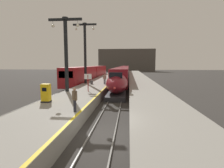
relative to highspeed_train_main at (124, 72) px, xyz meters
name	(u,v)px	position (x,y,z in m)	size (l,w,h in m)	color
ground_plane	(103,135)	(0.00, -46.29, -1.97)	(260.00, 260.00, 0.00)	#33302D
platform_left	(101,83)	(-4.05, -21.54, -1.44)	(4.80, 110.00, 1.05)	gray
platform_right	(141,83)	(4.05, -21.54, -1.44)	(4.80, 110.00, 1.05)	gray
platform_left_safety_stripe	(112,81)	(-1.77, -21.54, -0.91)	(0.20, 107.80, 0.01)	yellow
rail_main_left	(118,84)	(-0.75, -18.79, -1.91)	(0.08, 110.00, 0.12)	slate
rail_main_right	(125,84)	(0.75, -18.79, -1.91)	(0.08, 110.00, 0.12)	slate
rail_secondary_left	(82,84)	(-8.85, -18.79, -1.91)	(0.08, 110.00, 0.12)	slate
rail_secondary_right	(88,84)	(-7.35, -18.79, -1.91)	(0.08, 110.00, 0.12)	slate
highspeed_train_main	(124,72)	(0.00, 0.00, 0.00)	(2.92, 76.16, 3.60)	maroon
regional_train_adjacent	(91,73)	(-8.10, -12.34, 0.16)	(2.85, 36.60, 3.80)	maroon
station_column_mid	(66,47)	(-5.90, -36.09, 4.37)	(4.00, 0.68, 8.73)	black
station_column_far	(85,48)	(-5.90, -26.91, 5.13)	(4.00, 0.68, 10.17)	black
passenger_near_edge	(105,78)	(-2.40, -28.04, 0.07)	(0.57, 0.25, 1.69)	#23232D
passenger_mid_platform	(75,98)	(-2.12, -45.01, 0.07)	(0.42, 0.45, 1.69)	#23232D
rolling_suitcase	(92,82)	(-4.54, -28.31, -0.61)	(0.40, 0.22, 0.98)	#4C4C51
ticket_machine_yellow	(46,94)	(-5.55, -42.24, -0.18)	(0.76, 0.62, 1.60)	yellow
departure_info_board	(88,79)	(-3.37, -35.77, 0.59)	(0.90, 0.10, 2.12)	maroon
terminus_back_wall	(126,60)	(0.00, 55.71, 5.03)	(36.00, 2.00, 14.00)	#4C4742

